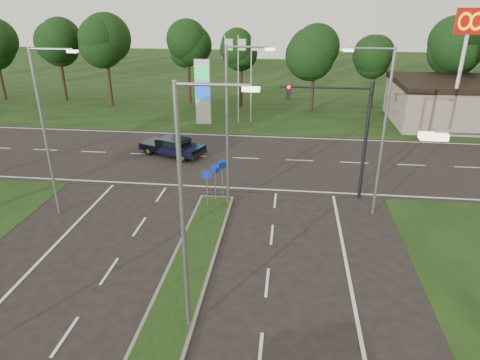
# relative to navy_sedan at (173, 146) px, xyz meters

# --- Properties ---
(verge_far) EXTENTS (160.00, 50.00, 0.02)m
(verge_far) POSITION_rel_navy_sedan_xyz_m (4.64, 30.91, -0.72)
(verge_far) COLOR black
(verge_far) RESTS_ON ground
(cross_road) EXTENTS (160.00, 12.00, 0.02)m
(cross_road) POSITION_rel_navy_sedan_xyz_m (4.64, -0.09, -0.72)
(cross_road) COLOR black
(cross_road) RESTS_ON ground
(streetlight_median_near) EXTENTS (2.53, 0.22, 9.00)m
(streetlight_median_near) POSITION_rel_navy_sedan_xyz_m (5.64, -18.09, 4.36)
(streetlight_median_near) COLOR gray
(streetlight_median_near) RESTS_ON ground
(streetlight_median_far) EXTENTS (2.53, 0.22, 9.00)m
(streetlight_median_far) POSITION_rel_navy_sedan_xyz_m (5.64, -8.09, 4.36)
(streetlight_median_far) COLOR gray
(streetlight_median_far) RESTS_ON ground
(streetlight_left_far) EXTENTS (2.53, 0.22, 9.00)m
(streetlight_left_far) POSITION_rel_navy_sedan_xyz_m (-3.66, -10.09, 4.36)
(streetlight_left_far) COLOR gray
(streetlight_left_far) RESTS_ON ground
(streetlight_right_far) EXTENTS (2.53, 0.22, 9.00)m
(streetlight_right_far) POSITION_rel_navy_sedan_xyz_m (13.44, -8.09, 4.36)
(streetlight_right_far) COLOR gray
(streetlight_right_far) RESTS_ON ground
(traffic_signal) EXTENTS (5.10, 0.42, 7.00)m
(traffic_signal) POSITION_rel_navy_sedan_xyz_m (11.83, -6.10, 3.93)
(traffic_signal) COLOR black
(traffic_signal) RESTS_ON ground
(median_signs) EXTENTS (1.16, 1.76, 2.38)m
(median_signs) POSITION_rel_navy_sedan_xyz_m (4.64, -7.69, 0.99)
(median_signs) COLOR gray
(median_signs) RESTS_ON ground
(gas_pylon) EXTENTS (5.80, 1.26, 8.00)m
(gas_pylon) POSITION_rel_navy_sedan_xyz_m (0.85, 8.95, 2.47)
(gas_pylon) COLOR silver
(gas_pylon) RESTS_ON ground
(mcdonalds_sign) EXTENTS (2.20, 0.47, 10.40)m
(mcdonalds_sign) POSITION_rel_navy_sedan_xyz_m (22.64, 7.88, 7.26)
(mcdonalds_sign) COLOR silver
(mcdonalds_sign) RESTS_ON ground
(treeline_far) EXTENTS (6.00, 6.00, 9.90)m
(treeline_far) POSITION_rel_navy_sedan_xyz_m (4.74, 15.84, 6.11)
(treeline_far) COLOR black
(treeline_far) RESTS_ON ground
(navy_sedan) EXTENTS (5.27, 3.64, 1.34)m
(navy_sedan) POSITION_rel_navy_sedan_xyz_m (0.00, 0.00, 0.00)
(navy_sedan) COLOR black
(navy_sedan) RESTS_ON ground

